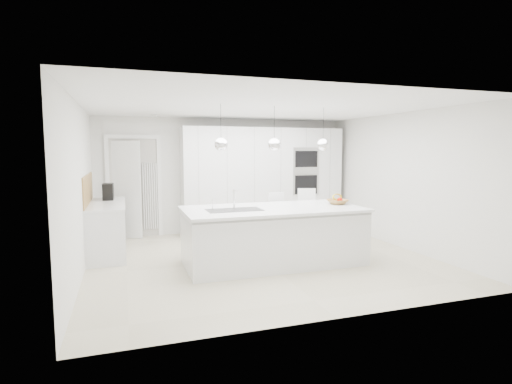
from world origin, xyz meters
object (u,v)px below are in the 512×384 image
object	(u,v)px
island_base	(274,237)
bar_stool_left	(278,222)
espresso_machine	(108,192)
fruit_bowl	(338,202)
bar_stool_right	(309,218)

from	to	relation	value
island_base	bar_stool_left	world-z (taller)	bar_stool_left
island_base	espresso_machine	world-z (taller)	espresso_machine
fruit_bowl	bar_stool_left	xyz separation A→B (m)	(-0.78, 0.74, -0.43)
island_base	fruit_bowl	xyz separation A→B (m)	(1.19, 0.08, 0.51)
espresso_machine	bar_stool_right	world-z (taller)	espresso_machine
bar_stool_left	bar_stool_right	size ratio (longest dim) A/B	0.96
island_base	bar_stool_right	size ratio (longest dim) A/B	2.60
bar_stool_right	espresso_machine	bearing A→B (deg)	-179.18
bar_stool_left	island_base	bearing A→B (deg)	-122.64
island_base	bar_stool_left	size ratio (longest dim) A/B	2.72
fruit_bowl	espresso_machine	bearing A→B (deg)	153.52
island_base	fruit_bowl	size ratio (longest dim) A/B	8.28
island_base	fruit_bowl	distance (m)	1.30
island_base	fruit_bowl	world-z (taller)	fruit_bowl
bar_stool_left	bar_stool_right	bearing A→B (deg)	1.27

